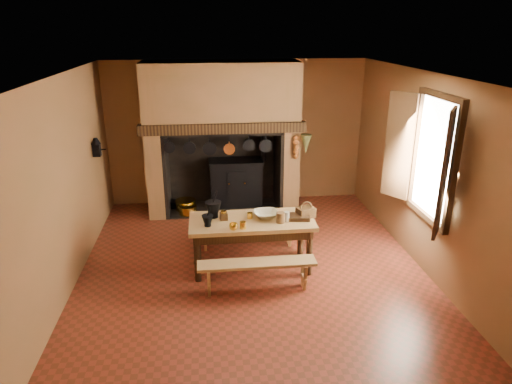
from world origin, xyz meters
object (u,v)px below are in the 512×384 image
at_px(wicker_basket, 306,212).
at_px(bench_front, 257,269).
at_px(iron_range, 236,182).
at_px(coffee_grinder, 224,216).
at_px(mixing_bowl, 266,214).
at_px(work_table, 252,227).

bearing_deg(wicker_basket, bench_front, -158.33).
distance_m(iron_range, coffee_grinder, 2.53).
bearing_deg(coffee_grinder, mixing_bowl, -2.07).
height_order(iron_range, mixing_bowl, iron_range).
height_order(work_table, wicker_basket, wicker_basket).
bearing_deg(iron_range, wicker_basket, -71.61).
relative_size(mixing_bowl, wicker_basket, 1.21).
distance_m(work_table, bench_front, 0.73).
height_order(iron_range, coffee_grinder, iron_range).
relative_size(iron_range, mixing_bowl, 4.49).
bearing_deg(iron_range, bench_front, -89.25).
bearing_deg(mixing_bowl, iron_range, 96.03).
relative_size(iron_range, work_table, 0.90).
relative_size(coffee_grinder, wicker_basket, 0.56).
xyz_separation_m(iron_range, mixing_bowl, (0.26, -2.46, 0.33)).
height_order(coffee_grinder, mixing_bowl, coffee_grinder).
xyz_separation_m(work_table, wicker_basket, (0.79, 0.02, 0.20)).
bearing_deg(coffee_grinder, bench_front, -64.42).
relative_size(iron_range, bench_front, 1.01).
bearing_deg(work_table, mixing_bowl, 17.16).
relative_size(bench_front, mixing_bowl, 4.45).
xyz_separation_m(iron_range, wicker_basket, (0.83, -2.51, 0.37)).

